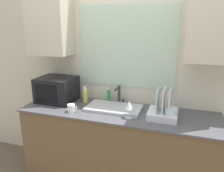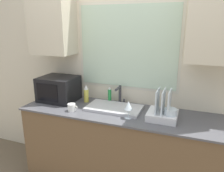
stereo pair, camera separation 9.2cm
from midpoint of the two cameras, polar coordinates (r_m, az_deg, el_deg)
countertop at (r=2.55m, az=0.42°, el=-16.02°), size 2.10×0.63×0.91m
wall_back at (r=2.48m, az=2.58°, el=6.62°), size 6.00×0.38×2.60m
sink_basin at (r=2.38m, az=-0.62°, el=-5.74°), size 0.59×0.33×0.03m
faucet at (r=2.50m, az=0.79°, el=-1.93°), size 0.08×0.16×0.22m
microwave at (r=2.69m, az=-15.15°, el=-0.85°), size 0.43×0.37×0.29m
dish_rack at (r=2.20m, az=12.18°, el=-6.45°), size 0.28×0.28×0.29m
spray_bottle at (r=2.59m, az=-8.07°, el=-2.12°), size 0.06×0.06×0.21m
soap_bottle at (r=2.56m, az=-1.91°, el=-2.59°), size 0.04×0.04×0.18m
mug_near_sink at (r=2.36m, az=-11.66°, el=-5.67°), size 0.11×0.08×0.08m
wine_glass at (r=2.14m, az=3.26°, el=-5.15°), size 0.08×0.08×0.18m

